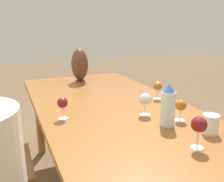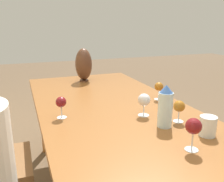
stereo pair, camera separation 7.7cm
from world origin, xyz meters
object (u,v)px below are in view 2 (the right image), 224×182
(vase, at_px, (84,65))
(wine_glass_2, at_px, (159,87))
(wine_glass_1, at_px, (61,103))
(wine_glass_4, at_px, (179,107))
(wine_glass_3, at_px, (194,127))
(water_bottle, at_px, (165,107))
(water_tumbler, at_px, (208,126))
(wine_glass_0, at_px, (144,100))

(vase, bearing_deg, wine_glass_2, -154.42)
(wine_glass_1, bearing_deg, wine_glass_2, -80.94)
(wine_glass_1, xyz_separation_m, wine_glass_4, (-0.28, -0.60, -0.00))
(wine_glass_4, bearing_deg, wine_glass_3, 155.26)
(wine_glass_4, bearing_deg, wine_glass_1, 64.52)
(water_bottle, relative_size, wine_glass_1, 1.80)
(water_tumbler, xyz_separation_m, wine_glass_0, (0.35, 0.17, 0.04))
(wine_glass_2, relative_size, wine_glass_3, 0.86)
(water_bottle, height_order, wine_glass_3, water_bottle)
(wine_glass_0, height_order, wine_glass_3, wine_glass_3)
(wine_glass_0, height_order, wine_glass_2, wine_glass_0)
(water_tumbler, height_order, wine_glass_3, wine_glass_3)
(vase, xyz_separation_m, wine_glass_2, (-0.74, -0.35, -0.07))
(wine_glass_0, bearing_deg, water_bottle, -171.13)
(water_bottle, relative_size, wine_glass_3, 1.55)
(water_bottle, distance_m, wine_glass_0, 0.19)
(vase, distance_m, wine_glass_4, 1.16)
(wine_glass_3, relative_size, wine_glass_4, 1.20)
(wine_glass_0, relative_size, wine_glass_4, 1.10)
(wine_glass_2, distance_m, wine_glass_4, 0.41)
(wine_glass_1, bearing_deg, water_tumbler, -127.61)
(water_bottle, relative_size, wine_glass_0, 1.69)
(wine_glass_2, xyz_separation_m, wine_glass_3, (-0.69, 0.24, 0.02))
(vase, height_order, wine_glass_1, vase)
(wine_glass_4, bearing_deg, vase, 12.13)
(wine_glass_1, bearing_deg, wine_glass_4, -115.48)
(vase, bearing_deg, water_tumbler, -168.44)
(vase, distance_m, wine_glass_0, 0.99)
(wine_glass_0, relative_size, wine_glass_2, 1.06)
(wine_glass_2, bearing_deg, water_bottle, 153.09)
(vase, xyz_separation_m, wine_glass_3, (-1.42, -0.11, -0.05))
(wine_glass_3, bearing_deg, water_tumbler, -60.28)
(water_bottle, xyz_separation_m, wine_glass_1, (0.31, 0.49, -0.02))
(water_bottle, height_order, water_tumbler, water_bottle)
(water_tumbler, bearing_deg, water_bottle, 39.23)
(water_tumbler, relative_size, wine_glass_2, 0.78)
(vase, height_order, wine_glass_4, vase)
(wine_glass_0, distance_m, wine_glass_3, 0.44)
(wine_glass_2, bearing_deg, wine_glass_1, 99.06)
(vase, distance_m, wine_glass_3, 1.43)
(wine_glass_3, bearing_deg, wine_glass_1, 38.90)
(water_bottle, height_order, wine_glass_2, water_bottle)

